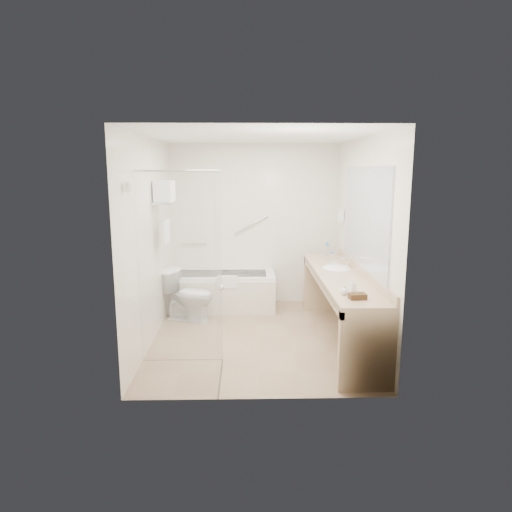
{
  "coord_description": "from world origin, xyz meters",
  "views": [
    {
      "loc": [
        -0.13,
        -5.54,
        2.13
      ],
      "look_at": [
        0.0,
        0.3,
        1.0
      ],
      "focal_mm": 32.0,
      "sensor_mm": 36.0,
      "label": 1
    }
  ],
  "objects_px": {
    "toilet": "(188,295)",
    "amenity_basket": "(357,296)",
    "bathtub": "(222,291)",
    "vanity_counter": "(340,291)",
    "water_bottle_left": "(327,251)"
  },
  "relations": [
    {
      "from": "bathtub",
      "to": "water_bottle_left",
      "type": "height_order",
      "value": "water_bottle_left"
    },
    {
      "from": "bathtub",
      "to": "vanity_counter",
      "type": "bearing_deg",
      "value": -42.35
    },
    {
      "from": "vanity_counter",
      "to": "toilet",
      "type": "height_order",
      "value": "vanity_counter"
    },
    {
      "from": "bathtub",
      "to": "amenity_basket",
      "type": "xyz_separation_m",
      "value": [
        1.48,
        -2.43,
        0.6
      ]
    },
    {
      "from": "vanity_counter",
      "to": "water_bottle_left",
      "type": "relative_size",
      "value": 15.39
    },
    {
      "from": "vanity_counter",
      "to": "bathtub",
      "type": "bearing_deg",
      "value": 137.65
    },
    {
      "from": "toilet",
      "to": "amenity_basket",
      "type": "relative_size",
      "value": 4.37
    },
    {
      "from": "bathtub",
      "to": "amenity_basket",
      "type": "height_order",
      "value": "amenity_basket"
    },
    {
      "from": "vanity_counter",
      "to": "water_bottle_left",
      "type": "xyz_separation_m",
      "value": [
        0.05,
        1.2,
        0.29
      ]
    },
    {
      "from": "bathtub",
      "to": "toilet",
      "type": "height_order",
      "value": "toilet"
    },
    {
      "from": "amenity_basket",
      "to": "bathtub",
      "type": "bearing_deg",
      "value": 121.26
    },
    {
      "from": "toilet",
      "to": "amenity_basket",
      "type": "distance_m",
      "value": 2.75
    },
    {
      "from": "amenity_basket",
      "to": "water_bottle_left",
      "type": "distance_m",
      "value": 2.25
    },
    {
      "from": "bathtub",
      "to": "water_bottle_left",
      "type": "distance_m",
      "value": 1.71
    },
    {
      "from": "toilet",
      "to": "amenity_basket",
      "type": "xyz_separation_m",
      "value": [
        1.93,
        -1.89,
        0.52
      ]
    }
  ]
}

